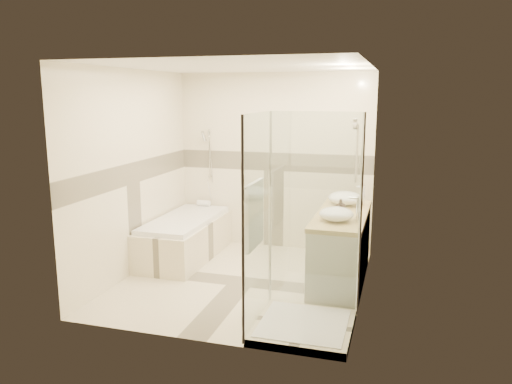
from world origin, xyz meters
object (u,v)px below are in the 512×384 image
(bathtub, at_px, (185,236))
(vessel_sink_near, at_px, (345,198))
(shower_enclosure, at_px, (294,276))
(vessel_sink_far, at_px, (336,214))
(amenity_bottle_b, at_px, (341,206))
(amenity_bottle_a, at_px, (341,206))
(vanity, at_px, (341,248))

(bathtub, height_order, vessel_sink_near, vessel_sink_near)
(shower_enclosure, xyz_separation_m, vessel_sink_near, (0.27, 1.73, 0.43))
(vessel_sink_near, bearing_deg, shower_enclosure, -98.98)
(shower_enclosure, xyz_separation_m, vessel_sink_far, (0.27, 0.89, 0.42))
(bathtub, bearing_deg, amenity_bottle_b, -9.20)
(vessel_sink_near, height_order, amenity_bottle_a, vessel_sink_near)
(vanity, relative_size, vessel_sink_near, 3.88)
(bathtub, bearing_deg, vessel_sink_far, -18.95)
(bathtub, distance_m, vessel_sink_near, 2.22)
(vanity, distance_m, vessel_sink_near, 0.68)
(amenity_bottle_b, bearing_deg, vessel_sink_near, 90.00)
(bathtub, height_order, amenity_bottle_a, amenity_bottle_a)
(amenity_bottle_a, bearing_deg, vessel_sink_near, 90.00)
(vessel_sink_near, bearing_deg, vessel_sink_far, -90.00)
(vessel_sink_far, height_order, amenity_bottle_b, amenity_bottle_b)
(vessel_sink_far, xyz_separation_m, amenity_bottle_a, (0.00, 0.38, 0.01))
(bathtub, relative_size, vessel_sink_far, 4.54)
(vanity, distance_m, amenity_bottle_a, 0.51)
(bathtub, height_order, shower_enclosure, shower_enclosure)
(vanity, xyz_separation_m, shower_enclosure, (-0.29, -1.27, 0.08))
(vessel_sink_far, relative_size, amenity_bottle_a, 2.31)
(shower_enclosure, bearing_deg, amenity_bottle_b, 77.93)
(amenity_bottle_a, relative_size, amenity_bottle_b, 1.01)
(vanity, distance_m, amenity_bottle_b, 0.50)
(bathtub, xyz_separation_m, amenity_bottle_a, (2.13, -0.35, 0.62))
(bathtub, xyz_separation_m, vessel_sink_far, (2.13, -0.73, 0.62))
(bathtub, distance_m, vanity, 2.18)
(bathtub, xyz_separation_m, amenity_bottle_b, (2.13, -0.35, 0.62))
(vanity, bearing_deg, amenity_bottle_a, -170.95)
(amenity_bottle_a, bearing_deg, bathtub, 170.59)
(vessel_sink_near, distance_m, amenity_bottle_a, 0.46)
(bathtub, relative_size, vessel_sink_near, 4.07)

